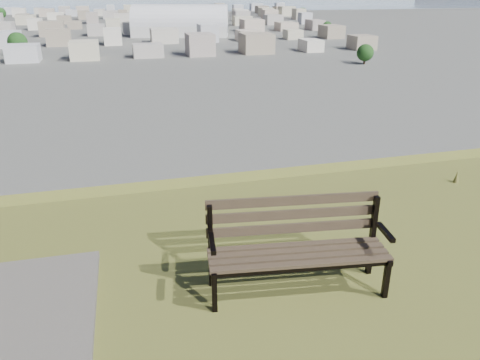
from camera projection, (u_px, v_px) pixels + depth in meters
name	position (u px, v px, depth m)	size (l,w,h in m)	color
park_bench	(296.00, 241.00, 4.19)	(1.65, 0.72, 0.84)	#453627
arena	(181.00, 26.00, 272.58)	(58.69, 36.37, 23.05)	silver
city_blocks	(111.00, 19.00, 363.07)	(395.00, 361.00, 7.00)	beige
city_trees	(68.00, 25.00, 289.01)	(406.52, 387.20, 9.98)	#34251A
bay_water	(107.00, 2.00, 815.02)	(2400.00, 700.00, 0.12)	#94A8BC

